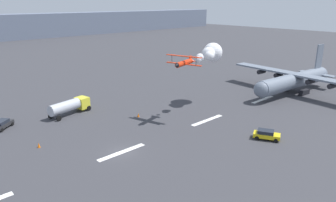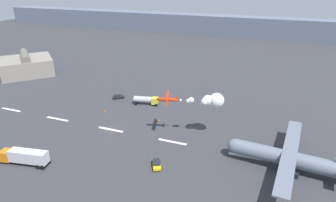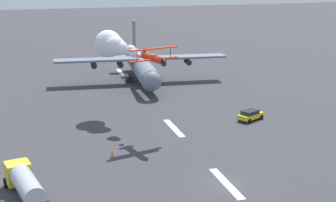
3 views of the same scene
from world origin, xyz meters
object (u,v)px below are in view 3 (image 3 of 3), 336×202
followme_car_yellow (251,115)px  traffic_cone_far (112,153)px  cargo_transport_plane (142,67)px  fuel_tanker_truck (25,182)px  stunt_biplane_red (114,46)px

followme_car_yellow → traffic_cone_far: (-8.67, 22.08, -0.44)m
followme_car_yellow → traffic_cone_far: 23.72m
cargo_transport_plane → traffic_cone_far: size_ratio=44.29×
fuel_tanker_truck → cargo_transport_plane: bearing=-26.4°
traffic_cone_far → fuel_tanker_truck: bearing=131.0°
cargo_transport_plane → followme_car_yellow: (-27.59, -9.87, -2.41)m
cargo_transport_plane → followme_car_yellow: cargo_transport_plane is taller
stunt_biplane_red → fuel_tanker_truck: 29.98m
fuel_tanker_truck → traffic_cone_far: (8.82, -10.15, -1.36)m
cargo_transport_plane → stunt_biplane_red: bearing=156.1°
cargo_transport_plane → stunt_biplane_red: size_ratio=1.88×
fuel_tanker_truck → traffic_cone_far: 13.51m
stunt_biplane_red → traffic_cone_far: 19.65m
fuel_tanker_truck → stunt_biplane_red: bearing=-28.3°
cargo_transport_plane → traffic_cone_far: bearing=161.4°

